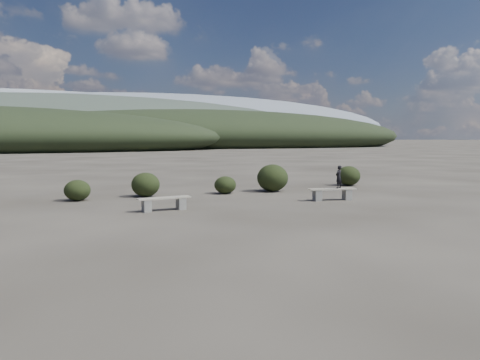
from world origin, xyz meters
name	(u,v)px	position (x,y,z in m)	size (l,w,h in m)	color
ground	(299,230)	(0.00, 0.00, 0.00)	(1200.00, 1200.00, 0.00)	#2E2923
bench_left	(164,203)	(-2.65, 4.78, 0.29)	(1.91, 0.59, 0.47)	slate
bench_right	(332,193)	(4.28, 4.87, 0.30)	(2.00, 0.69, 0.49)	slate
seated_person	(339,177)	(4.55, 4.83, 0.95)	(0.34, 0.22, 0.93)	black
shrub_a	(77,190)	(-5.29, 8.67, 0.42)	(1.04, 1.04, 0.85)	black
shrub_b	(146,185)	(-2.50, 8.94, 0.52)	(1.22, 1.22, 1.04)	black
shrub_c	(225,185)	(1.07, 8.69, 0.40)	(0.99, 0.99, 0.79)	black
shrub_d	(273,178)	(3.46, 8.68, 0.64)	(1.47, 1.47, 1.29)	black
shrub_e	(349,176)	(8.44, 9.67, 0.52)	(1.25, 1.25, 1.04)	black
mountain_ridges	(47,126)	(-7.48, 339.06, 10.84)	(500.00, 400.00, 56.00)	black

